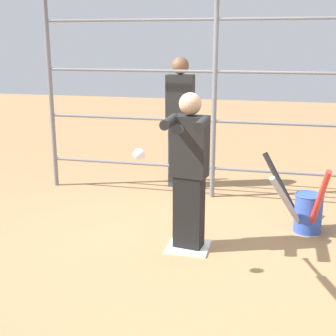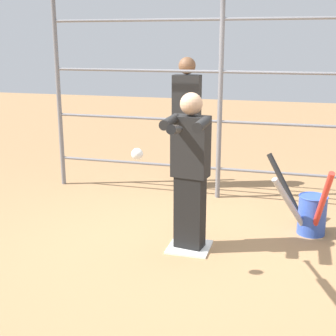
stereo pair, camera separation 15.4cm
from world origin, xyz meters
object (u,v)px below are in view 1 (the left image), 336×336
at_px(baseball_bat_swinging, 179,129).
at_px(bystander_behind_fence, 180,121).
at_px(bat_bucket, 306,210).
at_px(softball_in_flight, 139,154).
at_px(batter, 189,168).

bearing_deg(baseball_bat_swinging, bystander_behind_fence, -78.28).
bearing_deg(baseball_bat_swinging, bat_bucket, -122.98).
bearing_deg(softball_in_flight, bystander_behind_fence, -85.13).
bearing_deg(batter, bat_bucket, -148.36).
bearing_deg(baseball_bat_swinging, batter, -84.28).
xyz_separation_m(batter, softball_in_flight, (0.28, 0.67, 0.27)).
height_order(baseball_bat_swinging, bystander_behind_fence, bystander_behind_fence).
height_order(baseball_bat_swinging, bat_bucket, baseball_bat_swinging).
height_order(batter, softball_in_flight, batter).
distance_m(batter, baseball_bat_swinging, 1.04).
xyz_separation_m(batter, bat_bucket, (-1.12, -0.69, -0.57)).
distance_m(batter, bat_bucket, 1.43).
bearing_deg(bat_bucket, bystander_behind_fence, -38.56).
distance_m(baseball_bat_swinging, bat_bucket, 2.19).
distance_m(baseball_bat_swinging, bystander_behind_fence, 2.98).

